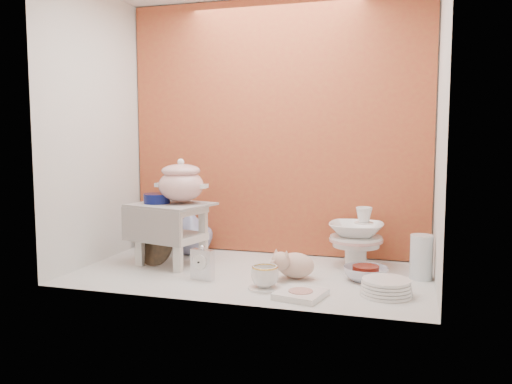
{
  "coord_description": "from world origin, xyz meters",
  "views": [
    {
      "loc": [
        0.78,
        -2.53,
        0.7
      ],
      "look_at": [
        0.02,
        0.02,
        0.42
      ],
      "focal_mm": 36.97,
      "sensor_mm": 36.0,
      "label": 1
    }
  ],
  "objects_px": {
    "step_stool": "(172,234)",
    "soup_tureen": "(181,181)",
    "gold_rim_teacup": "(265,276)",
    "dinner_plate_stack": "(386,287)",
    "floral_platter": "(164,222)",
    "plush_pig": "(296,265)",
    "blue_white_vase": "(191,230)",
    "mantel_clock": "(202,263)",
    "porcelain_tower": "(356,237)",
    "crystal_bowl": "(366,274)"
  },
  "relations": [
    {
      "from": "step_stool",
      "to": "soup_tureen",
      "type": "relative_size",
      "value": 1.39
    },
    {
      "from": "gold_rim_teacup",
      "to": "dinner_plate_stack",
      "type": "height_order",
      "value": "gold_rim_teacup"
    },
    {
      "from": "floral_platter",
      "to": "plush_pig",
      "type": "height_order",
      "value": "floral_platter"
    },
    {
      "from": "plush_pig",
      "to": "dinner_plate_stack",
      "type": "relative_size",
      "value": 1.04
    },
    {
      "from": "soup_tureen",
      "to": "gold_rim_teacup",
      "type": "xyz_separation_m",
      "value": [
        0.57,
        -0.33,
        -0.4
      ]
    },
    {
      "from": "blue_white_vase",
      "to": "dinner_plate_stack",
      "type": "bearing_deg",
      "value": -24.91
    },
    {
      "from": "mantel_clock",
      "to": "gold_rim_teacup",
      "type": "relative_size",
      "value": 1.36
    },
    {
      "from": "soup_tureen",
      "to": "plush_pig",
      "type": "relative_size",
      "value": 1.21
    },
    {
      "from": "gold_rim_teacup",
      "to": "porcelain_tower",
      "type": "xyz_separation_m",
      "value": [
        0.36,
        0.53,
        0.1
      ]
    },
    {
      "from": "soup_tureen",
      "to": "dinner_plate_stack",
      "type": "bearing_deg",
      "value": -13.74
    },
    {
      "from": "dinner_plate_stack",
      "to": "blue_white_vase",
      "type": "bearing_deg",
      "value": 155.09
    },
    {
      "from": "floral_platter",
      "to": "dinner_plate_stack",
      "type": "height_order",
      "value": "floral_platter"
    },
    {
      "from": "step_stool",
      "to": "floral_platter",
      "type": "bearing_deg",
      "value": 136.85
    },
    {
      "from": "dinner_plate_stack",
      "to": "porcelain_tower",
      "type": "xyz_separation_m",
      "value": [
        -0.18,
        0.47,
        0.13
      ]
    },
    {
      "from": "step_stool",
      "to": "mantel_clock",
      "type": "relative_size",
      "value": 2.31
    },
    {
      "from": "blue_white_vase",
      "to": "porcelain_tower",
      "type": "distance_m",
      "value": 1.0
    },
    {
      "from": "step_stool",
      "to": "floral_platter",
      "type": "distance_m",
      "value": 0.4
    },
    {
      "from": "floral_platter",
      "to": "mantel_clock",
      "type": "relative_size",
      "value": 2.05
    },
    {
      "from": "step_stool",
      "to": "blue_white_vase",
      "type": "xyz_separation_m",
      "value": [
        -0.02,
        0.3,
        -0.03
      ]
    },
    {
      "from": "mantel_clock",
      "to": "plush_pig",
      "type": "relative_size",
      "value": 0.72
    },
    {
      "from": "crystal_bowl",
      "to": "plush_pig",
      "type": "bearing_deg",
      "value": -168.32
    },
    {
      "from": "step_stool",
      "to": "porcelain_tower",
      "type": "bearing_deg",
      "value": 27.13
    },
    {
      "from": "step_stool",
      "to": "plush_pig",
      "type": "relative_size",
      "value": 1.67
    },
    {
      "from": "soup_tureen",
      "to": "porcelain_tower",
      "type": "relative_size",
      "value": 0.86
    },
    {
      "from": "soup_tureen",
      "to": "blue_white_vase",
      "type": "xyz_separation_m",
      "value": [
        -0.07,
        0.28,
        -0.32
      ]
    },
    {
      "from": "blue_white_vase",
      "to": "mantel_clock",
      "type": "relative_size",
      "value": 1.61
    },
    {
      "from": "soup_tureen",
      "to": "dinner_plate_stack",
      "type": "xyz_separation_m",
      "value": [
        1.11,
        -0.27,
        -0.42
      ]
    },
    {
      "from": "dinner_plate_stack",
      "to": "mantel_clock",
      "type": "bearing_deg",
      "value": 179.77
    },
    {
      "from": "floral_platter",
      "to": "crystal_bowl",
      "type": "distance_m",
      "value": 1.33
    },
    {
      "from": "floral_platter",
      "to": "crystal_bowl",
      "type": "height_order",
      "value": "floral_platter"
    },
    {
      "from": "dinner_plate_stack",
      "to": "porcelain_tower",
      "type": "height_order",
      "value": "porcelain_tower"
    },
    {
      "from": "mantel_clock",
      "to": "crystal_bowl",
      "type": "xyz_separation_m",
      "value": [
        0.77,
        0.22,
        -0.05
      ]
    },
    {
      "from": "floral_platter",
      "to": "gold_rim_teacup",
      "type": "bearing_deg",
      "value": -37.94
    },
    {
      "from": "plush_pig",
      "to": "porcelain_tower",
      "type": "relative_size",
      "value": 0.72
    },
    {
      "from": "floral_platter",
      "to": "dinner_plate_stack",
      "type": "distance_m",
      "value": 1.5
    },
    {
      "from": "step_stool",
      "to": "plush_pig",
      "type": "xyz_separation_m",
      "value": [
        0.72,
        -0.1,
        -0.1
      ]
    },
    {
      "from": "blue_white_vase",
      "to": "mantel_clock",
      "type": "height_order",
      "value": "blue_white_vase"
    },
    {
      "from": "gold_rim_teacup",
      "to": "dinner_plate_stack",
      "type": "bearing_deg",
      "value": 6.34
    },
    {
      "from": "step_stool",
      "to": "blue_white_vase",
      "type": "relative_size",
      "value": 1.43
    },
    {
      "from": "crystal_bowl",
      "to": "soup_tureen",
      "type": "bearing_deg",
      "value": 177.19
    },
    {
      "from": "floral_platter",
      "to": "plush_pig",
      "type": "relative_size",
      "value": 1.49
    },
    {
      "from": "blue_white_vase",
      "to": "porcelain_tower",
      "type": "height_order",
      "value": "porcelain_tower"
    },
    {
      "from": "gold_rim_teacup",
      "to": "crystal_bowl",
      "type": "xyz_separation_m",
      "value": [
        0.43,
        0.28,
        -0.03
      ]
    },
    {
      "from": "step_stool",
      "to": "crystal_bowl",
      "type": "bearing_deg",
      "value": 13.05
    },
    {
      "from": "blue_white_vase",
      "to": "soup_tureen",
      "type": "bearing_deg",
      "value": -75.83
    },
    {
      "from": "floral_platter",
      "to": "porcelain_tower",
      "type": "relative_size",
      "value": 1.07
    },
    {
      "from": "step_stool",
      "to": "blue_white_vase",
      "type": "distance_m",
      "value": 0.3
    },
    {
      "from": "gold_rim_teacup",
      "to": "crystal_bowl",
      "type": "relative_size",
      "value": 0.58
    },
    {
      "from": "floral_platter",
      "to": "blue_white_vase",
      "type": "relative_size",
      "value": 1.27
    },
    {
      "from": "mantel_clock",
      "to": "plush_pig",
      "type": "xyz_separation_m",
      "value": [
        0.43,
        0.15,
        -0.02
      ]
    }
  ]
}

